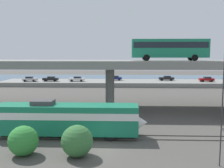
% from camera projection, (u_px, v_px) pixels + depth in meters
% --- Properties ---
extents(ground_plane, '(260.00, 260.00, 0.00)m').
position_uv_depth(ground_plane, '(100.00, 150.00, 25.27)').
color(ground_plane, '#4C4944').
extents(rail_strip_near, '(110.00, 0.12, 0.12)m').
position_uv_depth(rail_strip_near, '(103.00, 139.00, 28.50)').
color(rail_strip_near, '#59544C').
rests_on(rail_strip_near, ground_plane).
extents(rail_strip_far, '(110.00, 0.12, 0.12)m').
position_uv_depth(rail_strip_far, '(104.00, 135.00, 29.96)').
color(rail_strip_far, '#59544C').
rests_on(rail_strip_far, ground_plane).
extents(train_locomotive, '(16.90, 3.04, 4.18)m').
position_uv_depth(train_locomotive, '(74.00, 118.00, 29.12)').
color(train_locomotive, '#197A56').
rests_on(train_locomotive, ground_plane).
extents(highway_overpass, '(96.00, 12.13, 8.28)m').
position_uv_depth(highway_overpass, '(110.00, 65.00, 44.29)').
color(highway_overpass, gray).
rests_on(highway_overpass, ground_plane).
extents(transit_bus_on_overpass, '(12.00, 2.68, 3.40)m').
position_uv_depth(transit_bus_on_overpass, '(170.00, 48.00, 41.39)').
color(transit_bus_on_overpass, '#197A56').
rests_on(transit_bus_on_overpass, highway_overpass).
extents(pier_parking_lot, '(69.27, 12.97, 1.28)m').
position_uv_depth(pier_parking_lot, '(115.00, 83.00, 79.81)').
color(pier_parking_lot, gray).
rests_on(pier_parking_lot, ground_plane).
extents(parked_car_0, '(4.23, 1.92, 1.50)m').
position_uv_depth(parked_car_0, '(207.00, 79.00, 77.31)').
color(parked_car_0, maroon).
rests_on(parked_car_0, pier_parking_lot).
extents(parked_car_1, '(4.60, 1.87, 1.50)m').
position_uv_depth(parked_car_1, '(51.00, 79.00, 78.40)').
color(parked_car_1, black).
rests_on(parked_car_1, pier_parking_lot).
extents(parked_car_2, '(4.64, 1.83, 1.50)m').
position_uv_depth(parked_car_2, '(77.00, 79.00, 77.96)').
color(parked_car_2, silver).
rests_on(parked_car_2, pier_parking_lot).
extents(parked_car_3, '(4.34, 1.87, 1.50)m').
position_uv_depth(parked_car_3, '(115.00, 78.00, 81.40)').
color(parked_car_3, navy).
rests_on(parked_car_3, pier_parking_lot).
extents(parked_car_4, '(4.60, 1.84, 1.50)m').
position_uv_depth(parked_car_4, '(166.00, 78.00, 80.80)').
color(parked_car_4, black).
rests_on(parked_car_4, pier_parking_lot).
extents(parked_car_5, '(4.30, 1.89, 1.50)m').
position_uv_depth(parked_car_5, '(30.00, 79.00, 77.68)').
color(parked_car_5, '#B7B7BC').
rests_on(parked_car_5, pier_parking_lot).
extents(harbor_water, '(140.00, 36.00, 0.01)m').
position_uv_depth(harbor_water, '(117.00, 78.00, 102.72)').
color(harbor_water, '#385B7A').
rests_on(harbor_water, ground_plane).
extents(shrub_left, '(2.76, 2.76, 2.76)m').
position_uv_depth(shrub_left, '(23.00, 141.00, 23.85)').
color(shrub_left, '#2F8436').
rests_on(shrub_left, ground_plane).
extents(shrub_right, '(2.90, 2.90, 2.90)m').
position_uv_depth(shrub_right, '(77.00, 141.00, 23.58)').
color(shrub_right, '#346D37').
rests_on(shrub_right, ground_plane).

